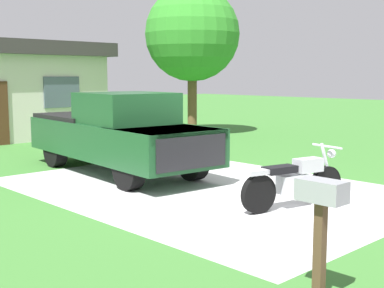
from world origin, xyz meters
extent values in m
plane|color=#3A742F|center=(0.00, 0.00, 0.00)|extent=(80.00, 80.00, 0.00)
cube|color=#BCBCBC|center=(0.00, 0.00, 0.00)|extent=(5.87, 8.09, 0.01)
cylinder|color=black|center=(0.77, -2.30, 0.33)|extent=(0.67, 0.26, 0.66)
cylinder|color=black|center=(-0.74, -1.98, 0.33)|extent=(0.67, 0.26, 0.66)
cube|color=silver|center=(-0.01, -2.13, 0.42)|extent=(0.60, 0.37, 0.32)
cube|color=#B7BABF|center=(0.33, -2.21, 0.72)|extent=(0.56, 0.36, 0.24)
cube|color=black|center=(-0.30, -2.07, 0.70)|extent=(0.65, 0.40, 0.12)
cube|color=#B7BABF|center=(-0.74, -1.98, 0.70)|extent=(0.51, 0.30, 0.08)
cylinder|color=silver|center=(0.77, -2.30, 0.70)|extent=(0.34, 0.13, 0.77)
cylinder|color=silver|center=(0.77, -2.30, 1.02)|extent=(0.19, 0.69, 0.04)
sphere|color=silver|center=(0.89, -2.33, 0.88)|extent=(0.16, 0.16, 0.16)
cylinder|color=black|center=(0.41, 0.82, 0.42)|extent=(0.37, 0.86, 0.84)
cylinder|color=black|center=(-1.22, 0.97, 0.42)|extent=(0.37, 0.86, 0.84)
cylinder|color=black|center=(0.73, 4.30, 0.42)|extent=(0.37, 0.86, 0.84)
cylinder|color=black|center=(-0.90, 4.45, 0.42)|extent=(0.37, 0.86, 0.84)
cube|color=#194723|center=(-0.24, 2.69, 0.80)|extent=(2.50, 5.76, 0.80)
cube|color=#194723|center=(-0.41, 0.84, 1.10)|extent=(2.06, 2.06, 0.20)
cube|color=#194723|center=(-0.28, 2.29, 1.55)|extent=(1.96, 2.05, 0.70)
cube|color=#3F4C56|center=(-0.35, 1.49, 1.45)|extent=(1.71, 0.31, 0.60)
cube|color=black|center=(-0.10, 4.23, 1.05)|extent=(2.11, 2.56, 0.50)
cube|color=black|center=(-0.49, -0.08, 0.80)|extent=(1.70, 0.25, 0.64)
cube|color=#4C3823|center=(-2.99, -4.59, 0.55)|extent=(0.10, 0.10, 1.10)
cube|color=gray|center=(-2.99, -4.59, 1.15)|extent=(0.26, 0.48, 0.22)
cylinder|color=brown|center=(6.70, 7.42, 1.30)|extent=(0.36, 0.36, 2.60)
sphere|color=#318728|center=(6.70, 7.42, 3.88)|extent=(3.64, 3.64, 3.64)
cube|color=#4C5966|center=(2.16, 9.41, 1.70)|extent=(1.40, 0.06, 1.10)
camera|label=1|loc=(-7.42, -7.38, 2.28)|focal=49.05mm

